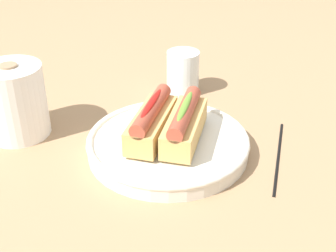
{
  "coord_description": "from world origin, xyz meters",
  "views": [
    {
      "loc": [
        -0.65,
        -0.11,
        0.43
      ],
      "look_at": [
        -0.01,
        0.01,
        0.05
      ],
      "focal_mm": 48.78,
      "sensor_mm": 36.0,
      "label": 1
    }
  ],
  "objects_px": {
    "hotdog_back": "(152,120)",
    "paper_towel_roll": "(15,101)",
    "chopstick_near": "(279,156)",
    "water_glass": "(183,74)",
    "serving_bowl": "(168,144)",
    "hotdog_front": "(185,123)"
  },
  "relations": [
    {
      "from": "water_glass",
      "to": "chopstick_near",
      "type": "xyz_separation_m",
      "value": [
        -0.21,
        -0.2,
        -0.04
      ]
    },
    {
      "from": "hotdog_back",
      "to": "chopstick_near",
      "type": "relative_size",
      "value": 0.7
    },
    {
      "from": "serving_bowl",
      "to": "hotdog_back",
      "type": "height_order",
      "value": "hotdog_back"
    },
    {
      "from": "serving_bowl",
      "to": "water_glass",
      "type": "xyz_separation_m",
      "value": [
        0.23,
        0.01,
        0.02
      ]
    },
    {
      "from": "hotdog_back",
      "to": "paper_towel_roll",
      "type": "xyz_separation_m",
      "value": [
        0.01,
        0.25,
        0.01
      ]
    },
    {
      "from": "water_glass",
      "to": "paper_towel_roll",
      "type": "height_order",
      "value": "paper_towel_roll"
    },
    {
      "from": "hotdog_back",
      "to": "water_glass",
      "type": "bearing_deg",
      "value": -3.51
    },
    {
      "from": "hotdog_front",
      "to": "hotdog_back",
      "type": "xyz_separation_m",
      "value": [
        -0.0,
        0.05,
        0.0
      ]
    },
    {
      "from": "hotdog_front",
      "to": "paper_towel_roll",
      "type": "bearing_deg",
      "value": 87.76
    },
    {
      "from": "hotdog_front",
      "to": "serving_bowl",
      "type": "bearing_deg",
      "value": 90.75
    },
    {
      "from": "hotdog_back",
      "to": "water_glass",
      "type": "relative_size",
      "value": 1.7
    },
    {
      "from": "hotdog_back",
      "to": "water_glass",
      "type": "height_order",
      "value": "hotdog_back"
    },
    {
      "from": "paper_towel_roll",
      "to": "serving_bowl",
      "type": "bearing_deg",
      "value": -92.53
    },
    {
      "from": "serving_bowl",
      "to": "hotdog_back",
      "type": "distance_m",
      "value": 0.05
    },
    {
      "from": "paper_towel_roll",
      "to": "chopstick_near",
      "type": "distance_m",
      "value": 0.47
    },
    {
      "from": "water_glass",
      "to": "chopstick_near",
      "type": "relative_size",
      "value": 0.41
    },
    {
      "from": "hotdog_front",
      "to": "chopstick_near",
      "type": "height_order",
      "value": "hotdog_front"
    },
    {
      "from": "serving_bowl",
      "to": "hotdog_front",
      "type": "xyz_separation_m",
      "value": [
        0.0,
        -0.03,
        0.04
      ]
    },
    {
      "from": "water_glass",
      "to": "paper_towel_roll",
      "type": "bearing_deg",
      "value": 130.27
    },
    {
      "from": "serving_bowl",
      "to": "water_glass",
      "type": "bearing_deg",
      "value": 3.18
    },
    {
      "from": "water_glass",
      "to": "hotdog_front",
      "type": "bearing_deg",
      "value": -170.19
    },
    {
      "from": "serving_bowl",
      "to": "chopstick_near",
      "type": "height_order",
      "value": "serving_bowl"
    }
  ]
}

